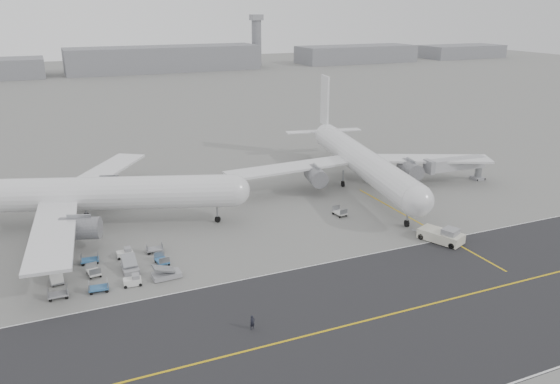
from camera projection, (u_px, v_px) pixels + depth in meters
name	position (u px, v px, depth m)	size (l,w,h in m)	color
ground	(273.00, 266.00, 79.82)	(700.00, 700.00, 0.00)	gray
taxiway	(369.00, 320.00, 66.10)	(220.00, 59.00, 0.03)	#2C2C2F
horizon_buildings	(148.00, 72.00, 316.86)	(520.00, 28.00, 28.00)	gray
control_tower	(257.00, 39.00, 342.32)	(7.00, 7.00, 31.25)	gray
airliner_a	(79.00, 194.00, 92.66)	(56.01, 54.99, 20.13)	white
airliner_b	(360.00, 159.00, 113.59)	(56.70, 57.82, 20.11)	white
pushback_tug	(442.00, 236.00, 87.76)	(5.77, 9.06, 2.61)	beige
jet_bridge	(456.00, 165.00, 116.42)	(14.86, 3.43, 5.59)	gray
gse_cluster	(112.00, 273.00, 77.70)	(21.91, 16.59, 1.97)	gray
stray_dolly	(340.00, 215.00, 99.12)	(1.63, 2.64, 1.63)	silver
ground_crew_a	(252.00, 322.00, 63.94)	(0.66, 0.43, 1.81)	black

